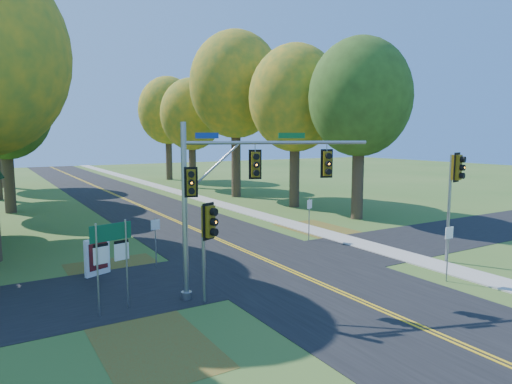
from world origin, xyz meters
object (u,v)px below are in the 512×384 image
route_sign_cluster (111,249)px  info_kiosk (97,257)px  traffic_mast (233,186)px  east_signal_pole (455,180)px

route_sign_cluster → info_kiosk: 4.72m
traffic_mast → info_kiosk: (-3.76, 5.23, -3.31)m
east_signal_pole → route_sign_cluster: east_signal_pole is taller
traffic_mast → info_kiosk: size_ratio=4.16×
east_signal_pole → route_sign_cluster: bearing=158.8°
traffic_mast → route_sign_cluster: (-4.20, 0.74, -1.92)m
traffic_mast → info_kiosk: 7.24m
east_signal_pole → info_kiosk: 16.32m
info_kiosk → route_sign_cluster: bearing=-118.9°
info_kiosk → traffic_mast: bearing=-77.5°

